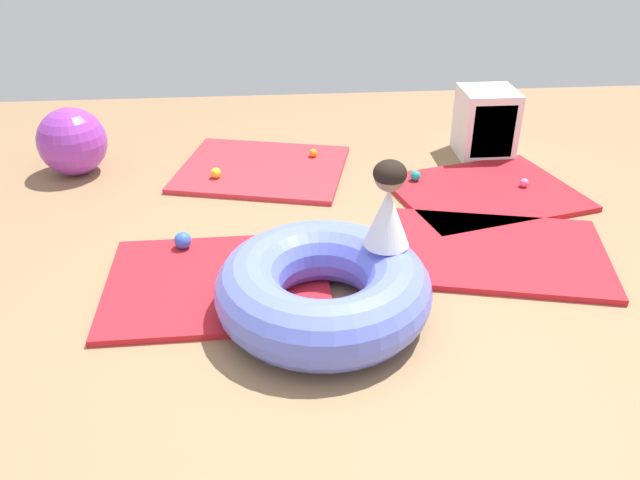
# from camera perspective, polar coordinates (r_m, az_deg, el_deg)

# --- Properties ---
(ground_plane) EXTENTS (8.00, 8.00, 0.00)m
(ground_plane) POSITION_cam_1_polar(r_m,az_deg,el_deg) (3.53, -0.13, -7.00)
(ground_plane) COLOR #93704C
(gym_mat_far_left) EXTENTS (1.50, 1.34, 0.04)m
(gym_mat_far_left) POSITION_cam_1_polar(r_m,az_deg,el_deg) (5.25, -5.10, 6.26)
(gym_mat_far_left) COLOR red
(gym_mat_far_left) RESTS_ON ground
(gym_mat_center_rear) EXTENTS (1.49, 1.30, 0.04)m
(gym_mat_center_rear) POSITION_cam_1_polar(r_m,az_deg,el_deg) (4.99, 14.36, 4.04)
(gym_mat_center_rear) COLOR red
(gym_mat_center_rear) RESTS_ON ground
(gym_mat_front) EXTENTS (1.30, 1.03, 0.04)m
(gym_mat_front) POSITION_cam_1_polar(r_m,az_deg,el_deg) (3.84, -8.99, -3.73)
(gym_mat_front) COLOR red
(gym_mat_front) RESTS_ON ground
(gym_mat_near_right) EXTENTS (1.53, 1.23, 0.04)m
(gym_mat_near_right) POSITION_cam_1_polar(r_m,az_deg,el_deg) (4.24, 15.30, -0.99)
(gym_mat_near_right) COLOR red
(gym_mat_near_right) RESTS_ON ground
(inflatable_cushion) EXTENTS (1.16, 1.16, 0.36)m
(inflatable_cushion) POSITION_cam_1_polar(r_m,az_deg,el_deg) (3.45, 0.28, -4.33)
(inflatable_cushion) COLOR #6070E5
(inflatable_cushion) RESTS_ON ground
(child_in_white) EXTENTS (0.35, 0.35, 0.49)m
(child_in_white) POSITION_cam_1_polar(r_m,az_deg,el_deg) (3.41, 6.03, 3.10)
(child_in_white) COLOR white
(child_in_white) RESTS_ON inflatable_cushion
(play_ball_yellow) EXTENTS (0.08, 0.08, 0.08)m
(play_ball_yellow) POSITION_cam_1_polar(r_m,az_deg,el_deg) (5.08, -9.17, 5.86)
(play_ball_yellow) COLOR yellow
(play_ball_yellow) RESTS_ON gym_mat_far_left
(play_ball_teal) EXTENTS (0.08, 0.08, 0.08)m
(play_ball_teal) POSITION_cam_1_polar(r_m,az_deg,el_deg) (5.02, 8.41, 5.63)
(play_ball_teal) COLOR teal
(play_ball_teal) RESTS_ON gym_mat_center_rear
(play_ball_green) EXTENTS (0.07, 0.07, 0.07)m
(play_ball_green) POSITION_cam_1_polar(r_m,az_deg,el_deg) (3.53, -5.67, -5.63)
(play_ball_green) COLOR green
(play_ball_green) RESTS_ON gym_mat_front
(play_ball_blue) EXTENTS (0.11, 0.11, 0.11)m
(play_ball_blue) POSITION_cam_1_polar(r_m,az_deg,el_deg) (4.15, -12.00, -0.03)
(play_ball_blue) COLOR blue
(play_ball_blue) RESTS_ON gym_mat_front
(play_ball_orange) EXTENTS (0.07, 0.07, 0.07)m
(play_ball_orange) POSITION_cam_1_polar(r_m,az_deg,el_deg) (5.40, -0.60, 7.68)
(play_ball_orange) COLOR orange
(play_ball_orange) RESTS_ON gym_mat_far_left
(play_ball_pink) EXTENTS (0.07, 0.07, 0.07)m
(play_ball_pink) POSITION_cam_1_polar(r_m,az_deg,el_deg) (5.10, 17.55, 4.84)
(play_ball_pink) COLOR pink
(play_ball_pink) RESTS_ON gym_mat_center_rear
(exercise_ball_large) EXTENTS (0.53, 0.53, 0.53)m
(exercise_ball_large) POSITION_cam_1_polar(r_m,az_deg,el_deg) (5.47, -21.01, 8.10)
(exercise_ball_large) COLOR purple
(exercise_ball_large) RESTS_ON ground
(storage_cube) EXTENTS (0.44, 0.44, 0.56)m
(storage_cube) POSITION_cam_1_polar(r_m,az_deg,el_deg) (5.62, 14.45, 9.89)
(storage_cube) COLOR white
(storage_cube) RESTS_ON ground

